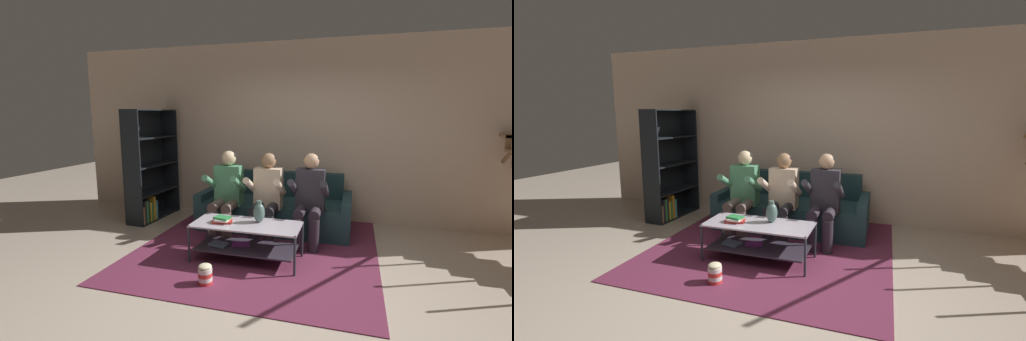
% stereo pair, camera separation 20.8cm
% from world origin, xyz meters
% --- Properties ---
extents(ground, '(16.80, 16.80, 0.00)m').
position_xyz_m(ground, '(0.00, 0.00, 0.00)').
color(ground, '#C0AD98').
extents(back_partition, '(8.40, 0.12, 2.90)m').
position_xyz_m(back_partition, '(0.00, 2.46, 1.45)').
color(back_partition, beige).
rests_on(back_partition, ground).
extents(couch, '(2.27, 0.97, 0.82)m').
position_xyz_m(couch, '(-0.37, 1.82, 0.28)').
color(couch, '#213E44').
rests_on(couch, ground).
extents(person_seated_left, '(0.50, 0.58, 1.22)m').
position_xyz_m(person_seated_left, '(-0.96, 1.26, 0.66)').
color(person_seated_left, brown).
rests_on(person_seated_left, ground).
extents(person_seated_middle, '(0.50, 0.58, 1.21)m').
position_xyz_m(person_seated_middle, '(-0.37, 1.26, 0.66)').
color(person_seated_middle, '#242328').
rests_on(person_seated_middle, ground).
extents(person_seated_right, '(0.50, 0.58, 1.22)m').
position_xyz_m(person_seated_right, '(0.22, 1.26, 0.66)').
color(person_seated_right, '#2D252F').
rests_on(person_seated_right, ground).
extents(coffee_table, '(1.28, 0.56, 0.46)m').
position_xyz_m(coffee_table, '(-0.44, 0.52, 0.30)').
color(coffee_table, '#BCB2C2').
rests_on(coffee_table, ground).
extents(area_rug, '(3.00, 3.25, 0.01)m').
position_xyz_m(area_rug, '(-0.40, 1.05, 0.01)').
color(area_rug, '#6A2843').
rests_on(area_rug, ground).
extents(vase, '(0.14, 0.14, 0.26)m').
position_xyz_m(vase, '(-0.30, 0.62, 0.58)').
color(vase, '#4B6962').
rests_on(vase, coffee_table).
extents(book_stack, '(0.26, 0.19, 0.07)m').
position_xyz_m(book_stack, '(-0.71, 0.48, 0.49)').
color(book_stack, red).
rests_on(book_stack, coffee_table).
extents(bookshelf, '(0.40, 1.06, 1.81)m').
position_xyz_m(bookshelf, '(-2.51, 1.68, 0.74)').
color(bookshelf, black).
rests_on(bookshelf, ground).
extents(popcorn_tub, '(0.15, 0.15, 0.22)m').
position_xyz_m(popcorn_tub, '(-0.65, -0.17, 0.11)').
color(popcorn_tub, red).
rests_on(popcorn_tub, ground).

